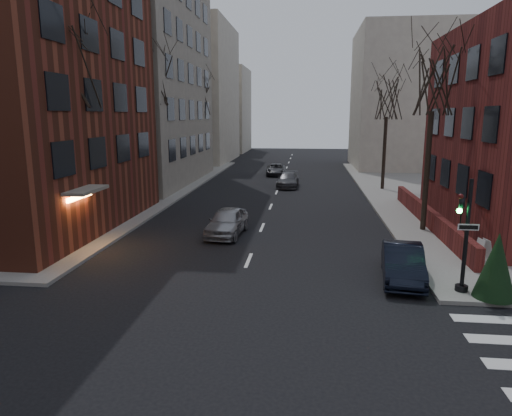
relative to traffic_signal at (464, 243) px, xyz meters
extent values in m
cube|color=gray|center=(-24.94, 25.01, 12.09)|extent=(18.00, 18.00, 28.00)
cube|color=maroon|center=(1.36, 10.01, -1.26)|extent=(0.35, 16.00, 1.00)
cube|color=beige|center=(-22.94, 46.01, 7.09)|extent=(14.00, 16.00, 18.00)
cube|color=beige|center=(7.06, 41.01, 6.09)|extent=(14.00, 14.00, 16.00)
cube|color=beige|center=(-20.94, 63.01, 5.09)|extent=(10.00, 12.00, 14.00)
cylinder|color=black|center=(0.06, 0.01, 0.24)|extent=(0.14, 0.14, 4.00)
cylinder|color=black|center=(0.06, 0.01, -1.66)|extent=(0.44, 0.44, 0.20)
imported|color=black|center=(-0.19, 0.01, 1.09)|extent=(0.16, 0.20, 1.00)
sphere|color=#19FF4C|center=(-0.26, -0.04, 1.14)|extent=(0.18, 0.18, 0.18)
cube|color=white|center=(0.06, -0.11, 0.59)|extent=(0.70, 0.03, 0.22)
cylinder|color=#2D231C|center=(-16.74, 5.01, 1.57)|extent=(0.28, 0.28, 6.65)
cylinder|color=#2D231C|center=(-16.74, 17.01, 1.74)|extent=(0.28, 0.28, 7.00)
cylinder|color=#2D231C|center=(-16.74, 31.01, 1.39)|extent=(0.28, 0.28, 6.30)
cylinder|color=#2D231C|center=(0.86, 9.01, 1.39)|extent=(0.28, 0.28, 6.30)
cylinder|color=#2D231C|center=(0.86, 23.01, 1.22)|extent=(0.28, 0.28, 5.95)
cylinder|color=black|center=(-16.14, 13.01, 1.24)|extent=(0.12, 0.12, 6.00)
sphere|color=#FFA54C|center=(-16.14, 13.01, 4.34)|extent=(0.36, 0.36, 0.36)
cylinder|color=black|center=(-16.14, 33.01, 1.24)|extent=(0.12, 0.12, 6.00)
sphere|color=#FFA54C|center=(-16.14, 33.01, 4.34)|extent=(0.36, 0.36, 0.36)
imported|color=black|center=(-1.74, 1.29, -1.22)|extent=(1.94, 4.32, 1.38)
imported|color=#9D9EA3|center=(-9.62, 7.20, -1.19)|extent=(2.03, 4.34, 1.44)
imported|color=#3F4044|center=(-7.14, 23.95, -1.27)|extent=(1.93, 4.44, 1.27)
imported|color=#3A3A3E|center=(-8.74, 31.88, -1.31)|extent=(2.21, 4.42, 1.20)
cube|color=white|center=(2.11, 3.77, -1.29)|extent=(0.52, 0.65, 0.93)
cone|color=black|center=(0.95, -0.49, -0.62)|extent=(1.61, 1.61, 2.28)
camera|label=1|loc=(-5.46, -15.96, 4.37)|focal=32.00mm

